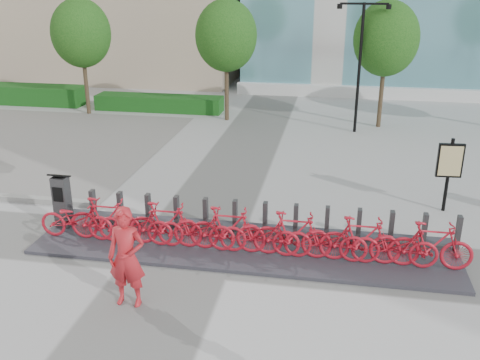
% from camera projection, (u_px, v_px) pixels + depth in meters
% --- Properties ---
extents(ground, '(120.00, 120.00, 0.00)m').
position_uv_depth(ground, '(185.00, 249.00, 12.26)').
color(ground, '#B3B3B3').
extents(hedge_b, '(6.00, 1.20, 0.70)m').
position_uv_depth(hedge_b, '(159.00, 103.00, 25.13)').
color(hedge_b, '#164216').
rests_on(hedge_b, ground).
extents(tree_0, '(2.60, 2.60, 5.10)m').
position_uv_depth(tree_0, '(81.00, 33.00, 23.39)').
color(tree_0, '#493827').
rests_on(tree_0, ground).
extents(tree_1, '(2.60, 2.60, 5.10)m').
position_uv_depth(tree_1, '(226.00, 36.00, 22.30)').
color(tree_1, '#493827').
rests_on(tree_1, ground).
extents(tree_2, '(2.60, 2.60, 5.10)m').
position_uv_depth(tree_2, '(386.00, 39.00, 21.21)').
color(tree_2, '#493827').
rests_on(tree_2, ground).
extents(streetlamp, '(2.00, 0.20, 5.00)m').
position_uv_depth(streetlamp, '(360.00, 53.00, 20.62)').
color(streetlamp, black).
rests_on(streetlamp, ground).
extents(dock_pad, '(9.60, 2.40, 0.08)m').
position_uv_depth(dock_pad, '(243.00, 246.00, 12.30)').
color(dock_pad, '#33323B').
rests_on(dock_pad, ground).
extents(dock_rail_posts, '(8.74, 0.50, 0.85)m').
position_uv_depth(dock_rail_posts, '(265.00, 220.00, 12.50)').
color(dock_rail_posts, '#323233').
rests_on(dock_rail_posts, dock_pad).
extents(bike_0, '(1.79, 0.63, 0.94)m').
position_uv_depth(bike_0, '(76.00, 219.00, 12.45)').
color(bike_0, '#B21424').
rests_on(bike_0, dock_pad).
extents(bike_1, '(1.74, 0.49, 1.05)m').
position_uv_depth(bike_1, '(105.00, 220.00, 12.31)').
color(bike_1, '#B21424').
rests_on(bike_1, dock_pad).
extents(bike_2, '(1.79, 0.63, 0.94)m').
position_uv_depth(bike_2, '(135.00, 224.00, 12.21)').
color(bike_2, '#B21424').
rests_on(bike_2, dock_pad).
extents(bike_3, '(1.74, 0.49, 1.05)m').
position_uv_depth(bike_3, '(165.00, 224.00, 12.07)').
color(bike_3, '#B21424').
rests_on(bike_3, dock_pad).
extents(bike_4, '(1.79, 0.63, 0.94)m').
position_uv_depth(bike_4, '(196.00, 229.00, 11.97)').
color(bike_4, '#B21424').
rests_on(bike_4, dock_pad).
extents(bike_5, '(1.74, 0.49, 1.05)m').
position_uv_depth(bike_5, '(227.00, 229.00, 11.83)').
color(bike_5, '#B21424').
rests_on(bike_5, dock_pad).
extents(bike_6, '(1.79, 0.63, 0.94)m').
position_uv_depth(bike_6, '(260.00, 234.00, 11.73)').
color(bike_6, '#B21424').
rests_on(bike_6, dock_pad).
extents(bike_7, '(1.74, 0.49, 1.05)m').
position_uv_depth(bike_7, '(292.00, 235.00, 11.59)').
color(bike_7, '#B21424').
rests_on(bike_7, dock_pad).
extents(bike_8, '(1.79, 0.63, 0.94)m').
position_uv_depth(bike_8, '(326.00, 239.00, 11.49)').
color(bike_8, '#B21424').
rests_on(bike_8, dock_pad).
extents(bike_9, '(1.74, 0.49, 1.05)m').
position_uv_depth(bike_9, '(360.00, 240.00, 11.35)').
color(bike_9, '#B21424').
rests_on(bike_9, dock_pad).
extents(bike_10, '(1.79, 0.63, 0.94)m').
position_uv_depth(bike_10, '(395.00, 245.00, 11.24)').
color(bike_10, '#B21424').
rests_on(bike_10, dock_pad).
extents(bike_11, '(1.74, 0.49, 1.05)m').
position_uv_depth(bike_11, '(431.00, 246.00, 11.10)').
color(bike_11, '#B21424').
rests_on(bike_11, dock_pad).
extents(kiosk, '(0.44, 0.38, 1.40)m').
position_uv_depth(kiosk, '(62.00, 201.00, 13.00)').
color(kiosk, '#323233').
rests_on(kiosk, dock_pad).
extents(worker_red, '(0.72, 0.48, 1.96)m').
position_uv_depth(worker_red, '(127.00, 257.00, 9.86)').
color(worker_red, red).
rests_on(worker_red, ground).
extents(map_sign, '(0.66, 0.16, 2.00)m').
position_uv_depth(map_sign, '(450.00, 164.00, 13.82)').
color(map_sign, black).
rests_on(map_sign, ground).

